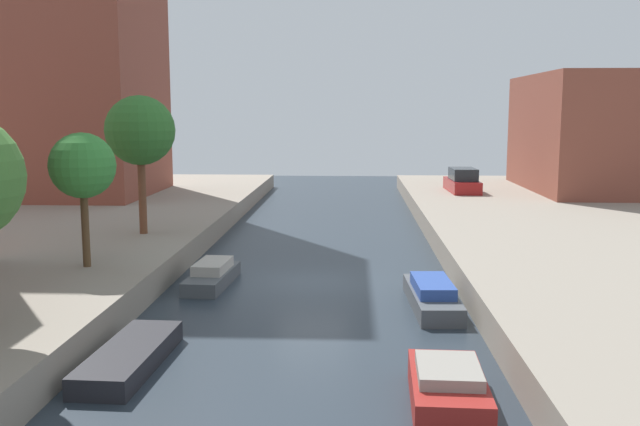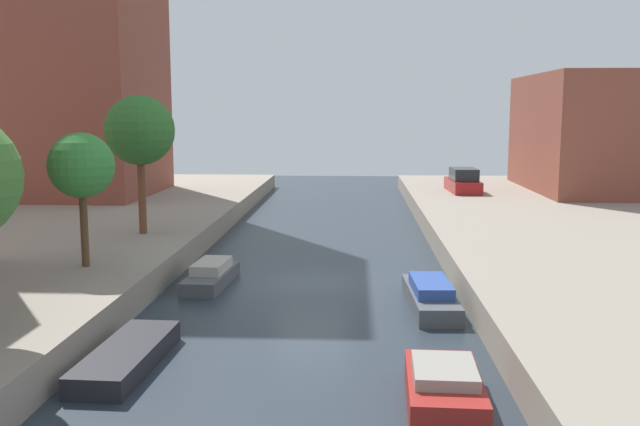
{
  "view_description": "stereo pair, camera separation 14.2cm",
  "coord_description": "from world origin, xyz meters",
  "px_view_note": "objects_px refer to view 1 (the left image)",
  "views": [
    {
      "loc": [
        1.42,
        -24.73,
        6.13
      ],
      "look_at": [
        -0.2,
        10.0,
        1.08
      ],
      "focal_mm": 39.49,
      "sensor_mm": 36.0,
      "label": 1
    },
    {
      "loc": [
        1.56,
        -24.73,
        6.13
      ],
      "look_at": [
        -0.2,
        10.0,
        1.08
      ],
      "focal_mm": 39.49,
      "sensor_mm": 36.0,
      "label": 2
    }
  ],
  "objects_px": {
    "parked_car": "(462,182)",
    "moored_boat_left_1": "(130,357)",
    "moored_boat_right_1": "(448,388)",
    "moored_boat_right_2": "(432,296)",
    "moored_boat_left_2": "(212,275)",
    "low_block_right": "(608,133)",
    "street_tree_3": "(140,131)",
    "street_tree_2": "(82,166)"
  },
  "relations": [
    {
      "from": "street_tree_2",
      "to": "parked_car",
      "type": "distance_m",
      "value": 27.79
    },
    {
      "from": "low_block_right",
      "to": "moored_boat_right_2",
      "type": "xyz_separation_m",
      "value": [
        -14.06,
        -25.11,
        -4.36
      ]
    },
    {
      "from": "street_tree_2",
      "to": "moored_boat_right_1",
      "type": "relative_size",
      "value": 1.36
    },
    {
      "from": "low_block_right",
      "to": "street_tree_2",
      "type": "bearing_deg",
      "value": -136.38
    },
    {
      "from": "street_tree_3",
      "to": "moored_boat_right_2",
      "type": "height_order",
      "value": "street_tree_3"
    },
    {
      "from": "low_block_right",
      "to": "street_tree_2",
      "type": "xyz_separation_m",
      "value": [
        -25.4,
        -24.2,
        -0.4
      ]
    },
    {
      "from": "parked_car",
      "to": "moored_boat_right_1",
      "type": "distance_m",
      "value": 31.52
    },
    {
      "from": "low_block_right",
      "to": "street_tree_3",
      "type": "bearing_deg",
      "value": -144.97
    },
    {
      "from": "street_tree_2",
      "to": "parked_car",
      "type": "relative_size",
      "value": 0.97
    },
    {
      "from": "street_tree_2",
      "to": "moored_boat_right_2",
      "type": "relative_size",
      "value": 0.97
    },
    {
      "from": "low_block_right",
      "to": "street_tree_3",
      "type": "relative_size",
      "value": 2.32
    },
    {
      "from": "moored_boat_right_2",
      "to": "moored_boat_right_1",
      "type": "bearing_deg",
      "value": -93.82
    },
    {
      "from": "moored_boat_right_2",
      "to": "street_tree_3",
      "type": "bearing_deg",
      "value": 147.23
    },
    {
      "from": "moored_boat_right_1",
      "to": "moored_boat_right_2",
      "type": "distance_m",
      "value": 7.55
    },
    {
      "from": "low_block_right",
      "to": "street_tree_3",
      "type": "distance_m",
      "value": 31.02
    },
    {
      "from": "moored_boat_left_2",
      "to": "low_block_right",
      "type": "bearing_deg",
      "value": 46.31
    },
    {
      "from": "moored_boat_left_2",
      "to": "moored_boat_right_2",
      "type": "relative_size",
      "value": 0.84
    },
    {
      "from": "moored_boat_right_1",
      "to": "parked_car",
      "type": "bearing_deg",
      "value": 80.85
    },
    {
      "from": "parked_car",
      "to": "moored_boat_left_1",
      "type": "distance_m",
      "value": 31.7
    },
    {
      "from": "street_tree_2",
      "to": "moored_boat_right_1",
      "type": "distance_m",
      "value": 14.28
    },
    {
      "from": "parked_car",
      "to": "moored_boat_left_1",
      "type": "xyz_separation_m",
      "value": [
        -12.37,
        -29.15,
        -1.38
      ]
    },
    {
      "from": "moored_boat_left_2",
      "to": "moored_boat_right_2",
      "type": "height_order",
      "value": "moored_boat_right_2"
    },
    {
      "from": "moored_boat_right_2",
      "to": "parked_car",
      "type": "bearing_deg",
      "value": 79.18
    },
    {
      "from": "moored_boat_left_2",
      "to": "parked_car",
      "type": "bearing_deg",
      "value": 60.3
    },
    {
      "from": "parked_car",
      "to": "moored_boat_left_2",
      "type": "bearing_deg",
      "value": -119.7
    },
    {
      "from": "moored_boat_right_2",
      "to": "moored_boat_left_2",
      "type": "bearing_deg",
      "value": 161.15
    },
    {
      "from": "street_tree_2",
      "to": "street_tree_3",
      "type": "xyz_separation_m",
      "value": [
        0.0,
        6.4,
        0.96
      ]
    },
    {
      "from": "parked_car",
      "to": "moored_boat_right_1",
      "type": "xyz_separation_m",
      "value": [
        -5.01,
        -31.1,
        -1.23
      ]
    },
    {
      "from": "street_tree_2",
      "to": "moored_boat_right_1",
      "type": "bearing_deg",
      "value": -37.89
    },
    {
      "from": "parked_car",
      "to": "street_tree_2",
      "type": "bearing_deg",
      "value": -124.96
    },
    {
      "from": "parked_car",
      "to": "moored_boat_right_1",
      "type": "bearing_deg",
      "value": -99.15
    },
    {
      "from": "moored_boat_left_1",
      "to": "moored_boat_left_2",
      "type": "distance_m",
      "value": 8.15
    },
    {
      "from": "parked_car",
      "to": "moored_boat_right_1",
      "type": "relative_size",
      "value": 1.4
    },
    {
      "from": "low_block_right",
      "to": "moored_boat_right_2",
      "type": "bearing_deg",
      "value": -119.25
    },
    {
      "from": "moored_boat_left_1",
      "to": "moored_boat_right_2",
      "type": "bearing_deg",
      "value": 35.39
    },
    {
      "from": "moored_boat_right_2",
      "to": "low_block_right",
      "type": "bearing_deg",
      "value": 60.75
    },
    {
      "from": "street_tree_2",
      "to": "parked_car",
      "type": "xyz_separation_m",
      "value": [
        15.85,
        22.67,
        -2.7
      ]
    },
    {
      "from": "moored_boat_left_1",
      "to": "street_tree_2",
      "type": "bearing_deg",
      "value": 118.21
    },
    {
      "from": "moored_boat_right_1",
      "to": "moored_boat_right_2",
      "type": "relative_size",
      "value": 0.71
    },
    {
      "from": "low_block_right",
      "to": "parked_car",
      "type": "xyz_separation_m",
      "value": [
        -9.55,
        -1.54,
        -3.1
      ]
    },
    {
      "from": "moored_boat_left_1",
      "to": "moored_boat_right_2",
      "type": "xyz_separation_m",
      "value": [
        7.86,
        5.58,
        0.12
      ]
    },
    {
      "from": "low_block_right",
      "to": "moored_boat_right_1",
      "type": "xyz_separation_m",
      "value": [
        -14.56,
        -32.64,
        -4.33
      ]
    }
  ]
}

